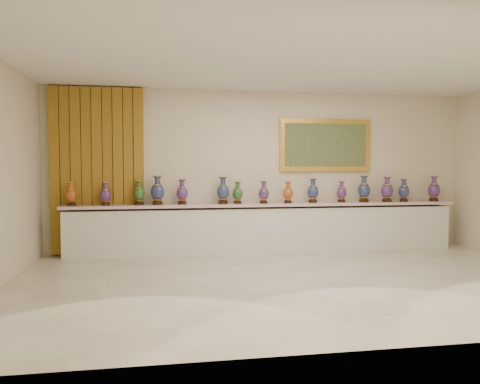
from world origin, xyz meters
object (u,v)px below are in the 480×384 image
at_px(counter, 266,228).
at_px(vase_0, 71,195).
at_px(vase_1, 106,195).
at_px(vase_2, 139,194).

relative_size(counter, vase_0, 17.49).
bearing_deg(vase_0, vase_1, 0.38).
bearing_deg(vase_1, vase_2, 2.22).
bearing_deg(vase_0, vase_2, 1.30).
xyz_separation_m(vase_1, vase_2, (0.57, 0.02, 0.01)).
xyz_separation_m(counter, vase_2, (-2.30, -0.00, 0.66)).
xyz_separation_m(counter, vase_0, (-3.45, -0.03, 0.65)).
bearing_deg(counter, vase_1, -179.52).
distance_m(vase_1, vase_2, 0.57).
distance_m(counter, vase_0, 3.51).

